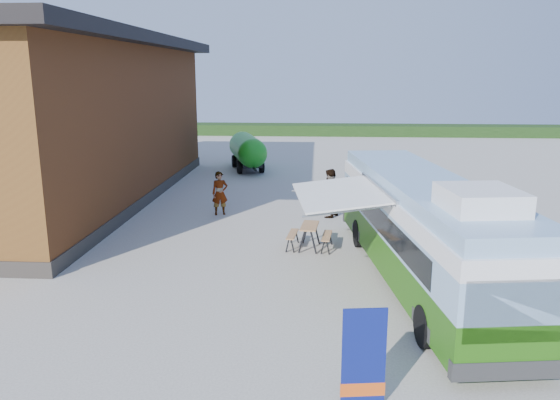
# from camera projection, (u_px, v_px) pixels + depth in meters

# --- Properties ---
(ground) EXTENTS (100.00, 100.00, 0.00)m
(ground) POSITION_uv_depth(u_px,v_px,m) (275.00, 284.00, 15.35)
(ground) COLOR #BCB7AD
(ground) RESTS_ON ground
(barn) EXTENTS (9.60, 21.20, 7.50)m
(barn) POSITION_uv_depth(u_px,v_px,m) (63.00, 122.00, 24.94)
(barn) COLOR brown
(barn) RESTS_ON ground
(hedge) EXTENTS (40.00, 3.00, 1.00)m
(hedge) POSITION_uv_depth(u_px,v_px,m) (390.00, 130.00, 51.62)
(hedge) COLOR #264419
(hedge) RESTS_ON ground
(bus) EXTENTS (3.86, 11.49, 3.46)m
(bus) POSITION_uv_depth(u_px,v_px,m) (423.00, 226.00, 15.14)
(bus) COLOR #2C7513
(bus) RESTS_ON ground
(awning) EXTENTS (2.89, 4.14, 0.50)m
(awning) POSITION_uv_depth(u_px,v_px,m) (346.00, 192.00, 15.40)
(awning) COLOR white
(awning) RESTS_ON ground
(banner) EXTENTS (0.81, 0.25, 1.86)m
(banner) POSITION_uv_depth(u_px,v_px,m) (363.00, 366.00, 9.63)
(banner) COLOR navy
(banner) RESTS_ON ground
(picnic_table) EXTENTS (1.56, 1.41, 0.82)m
(picnic_table) POSITION_uv_depth(u_px,v_px,m) (310.00, 231.00, 18.36)
(picnic_table) COLOR #B07F53
(picnic_table) RESTS_ON ground
(person_a) EXTENTS (0.77, 0.63, 1.83)m
(person_a) POSITION_uv_depth(u_px,v_px,m) (220.00, 193.00, 22.71)
(person_a) COLOR #999999
(person_a) RESTS_ON ground
(person_b) EXTENTS (1.14, 1.22, 2.00)m
(person_b) POSITION_uv_depth(u_px,v_px,m) (329.00, 193.00, 22.30)
(person_b) COLOR #999999
(person_b) RESTS_ON ground
(slurry_tanker) EXTENTS (2.78, 5.61, 2.14)m
(slurry_tanker) POSITION_uv_depth(u_px,v_px,m) (247.00, 150.00, 33.19)
(slurry_tanker) COLOR #1A921B
(slurry_tanker) RESTS_ON ground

